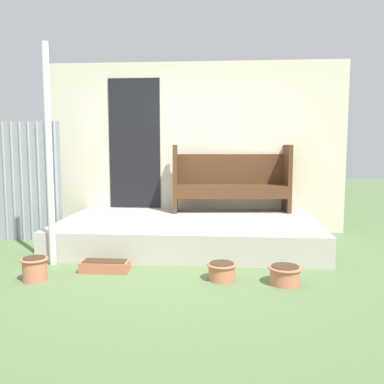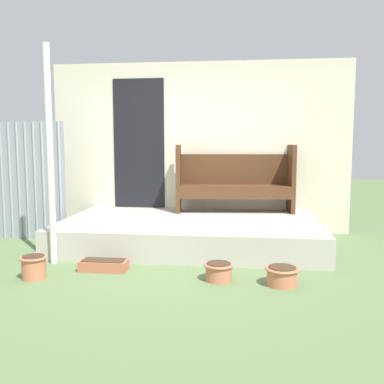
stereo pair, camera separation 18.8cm
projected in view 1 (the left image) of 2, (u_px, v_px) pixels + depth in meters
ground_plane at (173, 266)px, 4.80m from camera, size 24.00×24.00×0.00m
porch_slab at (189, 232)px, 5.75m from camera, size 3.39×1.97×0.35m
house_wall at (192, 147)px, 6.63m from camera, size 4.59×0.08×2.60m
support_post at (49, 156)px, 4.72m from camera, size 0.07×0.07×2.46m
bench at (231, 179)px, 6.36m from camera, size 1.75×0.56×1.00m
flower_pot_left at (35, 268)px, 4.29m from camera, size 0.28×0.28×0.24m
flower_pot_middle at (222, 270)px, 4.30m from camera, size 0.30×0.30×0.18m
flower_pot_right at (285, 274)px, 4.18m from camera, size 0.33×0.33×0.18m
planter_box_rect at (105, 266)px, 4.60m from camera, size 0.52×0.22×0.12m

